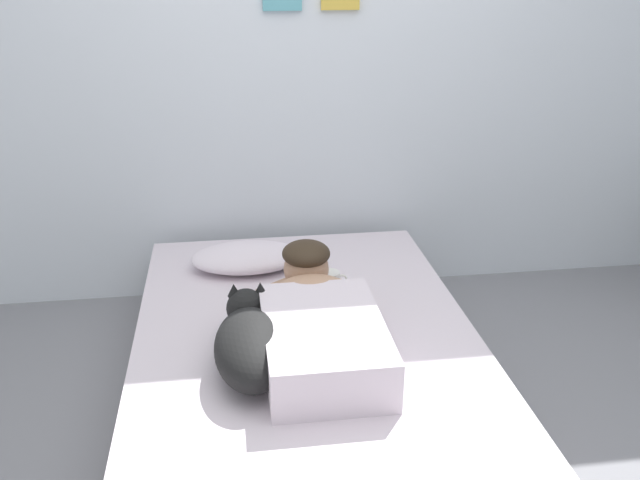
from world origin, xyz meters
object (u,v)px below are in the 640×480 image
Objects in this scene: coffee_cup at (330,280)px; cell_phone at (314,323)px; person_lying at (318,320)px; bed at (306,367)px; pillow at (247,257)px; dog at (251,342)px.

coffee_cup reaches higher than cell_phone.
cell_phone is at bearing 87.98° from person_lying.
cell_phone is at bearing 38.65° from bed.
pillow is 4.16× the size of coffee_cup.
pillow is 0.85m from dog.
coffee_cup is (0.35, -0.26, -0.02)m from pillow.
bed is 15.93× the size of coffee_cup.
bed is 0.68m from pillow.
cell_phone is (0.01, 0.16, -0.10)m from person_lying.
person_lying is 7.36× the size of coffee_cup.
pillow is 3.71× the size of cell_phone.
bed is at bearing -71.53° from pillow.
person_lying is at bearing -104.04° from coffee_cup.
coffee_cup is (0.15, 0.35, 0.21)m from bed.
bed is 2.16× the size of person_lying.
pillow reaches higher than coffee_cup.
pillow is 0.90× the size of dog.
bed is 3.83× the size of pillow.
pillow is 0.62m from cell_phone.
dog is at bearing -154.69° from person_lying.
person_lying is (0.03, -0.13, 0.28)m from bed.
bed is 0.31m from person_lying.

